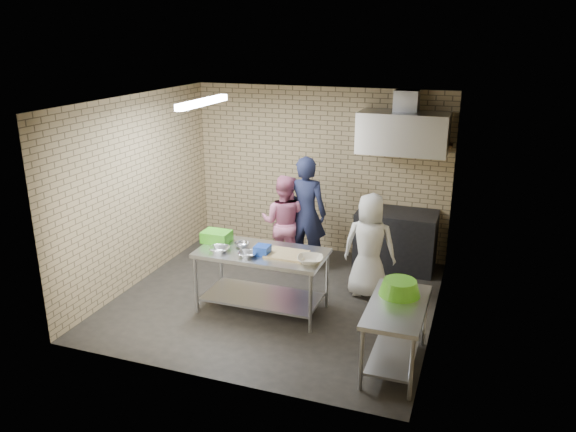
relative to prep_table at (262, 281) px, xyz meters
The scene contains 26 objects.
floor 0.55m from the prep_table, 80.07° to the left, with size 4.20×4.20×0.00m, color black.
ceiling 2.31m from the prep_table, 80.07° to the left, with size 4.20×4.20×0.00m, color black.
back_wall 2.53m from the prep_table, 88.50° to the left, with size 4.20×0.06×2.70m, color tan.
front_wall 1.90m from the prep_table, 87.86° to the right, with size 4.20×0.06×2.70m, color tan.
left_wall 2.27m from the prep_table, behind, with size 0.06×4.00×2.70m, color tan.
right_wall 2.38m from the prep_table, ahead, with size 0.06×4.00×2.70m, color tan.
prep_table is the anchor object (origin of this frame).
side_counter 2.01m from the prep_table, 21.90° to the right, with size 0.60×1.20×0.75m, color silver.
stove 2.45m from the prep_table, 54.81° to the left, with size 1.20×0.70×0.90m, color black.
range_hood 3.01m from the prep_table, 55.47° to the left, with size 1.30×0.60×0.60m, color silver.
hood_duct 3.38m from the prep_table, 57.33° to the left, with size 0.35×0.30×0.30m, color #A5A8AD.
wall_shelf 3.20m from the prep_table, 52.64° to the left, with size 0.80×0.20×0.04m, color #3F2B19.
fluorescent_fixture 2.44m from the prep_table, 159.46° to the left, with size 0.10×1.25×0.08m, color white.
green_crate 0.86m from the prep_table, behind, with size 0.37×0.28×0.15m, color green.
blue_tub 0.49m from the prep_table, 63.43° to the right, with size 0.18×0.18×0.12m, color #1841B5.
cutting_board 0.55m from the prep_table, ahead, with size 0.50×0.39×0.03m, color tan.
mixing_bowl_a 0.70m from the prep_table, 158.20° to the right, with size 0.26×0.26×0.06m, color silver.
mixing_bowl_b 0.54m from the prep_table, behind, with size 0.20×0.20×0.06m, color #B7B8BE.
mixing_bowl_c 0.50m from the prep_table, 114.44° to the right, with size 0.24×0.24×0.06m, color #B8BBC0.
ceramic_bowl 0.85m from the prep_table, 12.09° to the right, with size 0.32×0.32×0.08m, color beige.
green_basin 1.95m from the prep_table, 15.14° to the right, with size 0.46×0.46×0.17m, color #59C626, non-canonical shape.
bottle_red 3.13m from the prep_table, 56.89° to the left, with size 0.07×0.07×0.18m, color #B22619.
bottle_green 3.33m from the prep_table, 50.29° to the left, with size 0.06×0.06×0.15m, color green.
man_navy 1.58m from the prep_table, 86.14° to the left, with size 0.65×0.42×1.77m, color black.
woman_pink 1.45m from the prep_table, 98.44° to the left, with size 0.72×0.56×1.48m, color #CF6E95.
woman_white 1.55m from the prep_table, 36.38° to the left, with size 0.72×0.47×1.46m, color silver.
Camera 1 is at (2.51, -6.55, 3.51)m, focal length 35.07 mm.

